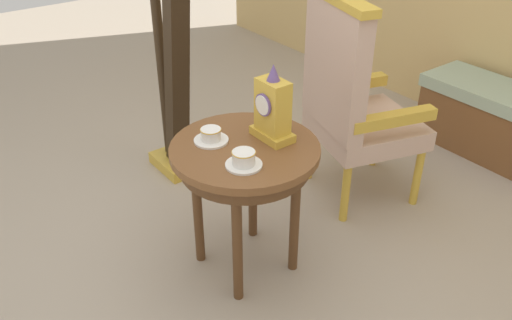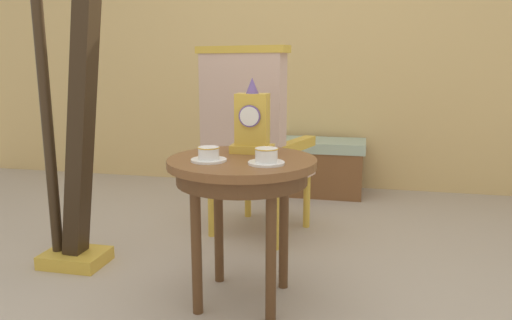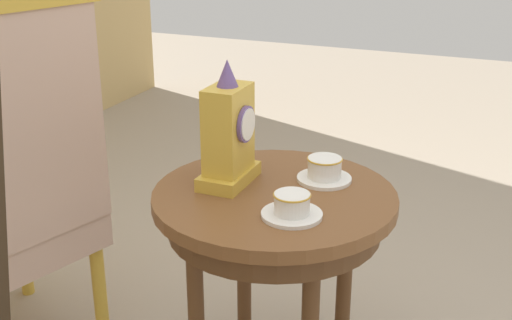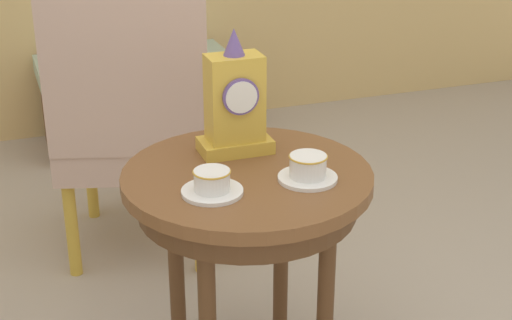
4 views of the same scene
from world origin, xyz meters
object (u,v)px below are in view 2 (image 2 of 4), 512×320
Objects in this scene: side_table at (242,177)px; mantel_clock at (252,123)px; armchair at (252,141)px; teacup_left at (209,155)px; teacup_right at (266,157)px; window_bench at (308,166)px; harp at (71,131)px.

mantel_clock is (0.01, 0.14, 0.22)m from side_table.
mantel_clock is at bearing -76.81° from armchair.
teacup_left reaches higher than side_table.
armchair reaches higher than teacup_right.
armchair is 1.26× the size of window_bench.
window_bench is (0.06, 1.74, -0.56)m from mantel_clock.
side_table is at bearing 37.35° from teacup_left.
teacup_right reaches higher than teacup_left.
harp is at bearing -142.10° from armchair.
side_table is 0.37× the size of harp.
harp reaches higher than armchair.
armchair reaches higher than mantel_clock.
harp is (-0.93, 0.18, 0.15)m from side_table.
armchair is at bearing 91.40° from teacup_left.
teacup_left is 0.89m from armchair.
side_table is 0.72× the size of window_bench.
harp is at bearing 161.56° from teacup_left.
teacup_right is at bearing -88.52° from window_bench.
teacup_left is (-0.12, -0.09, 0.11)m from side_table.
window_bench is (0.19, 1.97, -0.45)m from teacup_left.
mantel_clock is at bearing 84.37° from side_table.
armchair is at bearing 103.19° from mantel_clock.
armchair is 0.64× the size of harp.
armchair is (-0.14, 0.79, 0.03)m from side_table.
teacup_right is 0.28m from mantel_clock.
armchair is (-0.02, 0.88, -0.08)m from teacup_left.
teacup_left is at bearing -18.44° from harp.
mantel_clock reaches higher than teacup_right.
mantel_clock reaches higher than window_bench.
teacup_right is at bearing -73.33° from armchair.
mantel_clock is 0.70m from armchair.
teacup_left is 2.03m from window_bench.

